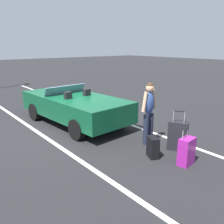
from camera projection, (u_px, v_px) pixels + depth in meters
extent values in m
plane|color=black|center=(75.00, 123.00, 8.26)|extent=(80.00, 80.00, 0.00)
cube|color=silver|center=(106.00, 116.00, 9.07)|extent=(18.00, 0.12, 0.01)
cube|color=silver|center=(37.00, 132.00, 7.43)|extent=(18.00, 0.12, 0.01)
cube|color=#0F4C2D|center=(75.00, 105.00, 8.09)|extent=(4.21, 2.04, 0.64)
cube|color=#0F4C2D|center=(53.00, 102.00, 9.13)|extent=(1.43, 1.76, 0.38)
cube|color=slate|center=(65.00, 90.00, 8.33)|extent=(0.29, 1.56, 0.31)
cube|color=black|center=(68.00, 95.00, 7.59)|extent=(0.18, 0.23, 0.22)
cube|color=black|center=(87.00, 92.00, 8.08)|extent=(0.18, 0.23, 0.22)
cylinder|color=black|center=(35.00, 112.00, 8.54)|extent=(0.61, 0.26, 0.60)
cylinder|color=black|center=(73.00, 104.00, 9.60)|extent=(0.61, 0.26, 0.60)
cylinder|color=black|center=(77.00, 129.00, 6.75)|extent=(0.61, 0.26, 0.60)
cylinder|color=black|center=(118.00, 118.00, 7.82)|extent=(0.61, 0.26, 0.60)
cube|color=black|center=(178.00, 136.00, 6.09)|extent=(0.56, 0.48, 0.74)
cube|color=black|center=(178.00, 136.00, 6.24)|extent=(0.35, 0.20, 0.41)
cylinder|color=gray|center=(173.00, 116.00, 5.93)|extent=(0.03, 0.03, 0.29)
cylinder|color=gray|center=(185.00, 117.00, 5.84)|extent=(0.03, 0.03, 0.29)
cylinder|color=black|center=(179.00, 111.00, 5.84)|extent=(0.24, 0.15, 0.03)
sphere|color=black|center=(170.00, 149.00, 6.15)|extent=(0.04, 0.04, 0.04)
sphere|color=black|center=(183.00, 151.00, 6.03)|extent=(0.04, 0.04, 0.04)
cube|color=#991E8C|center=(187.00, 151.00, 5.33)|extent=(0.29, 0.43, 0.62)
cylinder|color=gray|center=(188.00, 132.00, 5.34)|extent=(0.02, 0.02, 0.19)
cylinder|color=gray|center=(183.00, 135.00, 5.19)|extent=(0.02, 0.02, 0.19)
cylinder|color=black|center=(186.00, 129.00, 5.24)|extent=(0.06, 0.22, 0.03)
sphere|color=black|center=(185.00, 160.00, 5.56)|extent=(0.04, 0.04, 0.04)
sphere|color=black|center=(179.00, 164.00, 5.37)|extent=(0.04, 0.04, 0.04)
cube|color=black|center=(153.00, 147.00, 5.69)|extent=(0.39, 0.33, 0.50)
cube|color=black|center=(157.00, 148.00, 5.72)|extent=(0.25, 0.14, 0.28)
sphere|color=black|center=(148.00, 154.00, 5.85)|extent=(0.04, 0.04, 0.04)
sphere|color=black|center=(151.00, 159.00, 5.62)|extent=(0.04, 0.04, 0.04)
cylinder|color=#1E2338|center=(146.00, 130.00, 6.39)|extent=(0.17, 0.17, 0.82)
cylinder|color=#1E2338|center=(150.00, 128.00, 6.53)|extent=(0.17, 0.17, 0.82)
ellipsoid|color=#334C8C|center=(149.00, 103.00, 6.27)|extent=(0.26, 0.35, 0.60)
sphere|color=tan|center=(150.00, 88.00, 6.16)|extent=(0.21, 0.21, 0.21)
sphere|color=#472D19|center=(150.00, 86.00, 6.15)|extent=(0.18, 0.18, 0.18)
cylinder|color=tan|center=(145.00, 102.00, 6.11)|extent=(0.11, 0.20, 0.53)
cylinder|color=tan|center=(154.00, 99.00, 6.40)|extent=(0.11, 0.20, 0.53)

